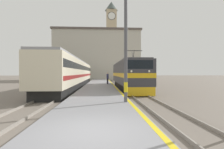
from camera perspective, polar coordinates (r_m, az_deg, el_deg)
The scene contains 10 objects.
ground_plane at distance 35.45m, azimuth -3.83°, elevation -2.93°, with size 200.00×200.00×0.00m, color #70665B.
platform at distance 30.45m, azimuth -3.90°, elevation -3.12°, with size 4.25×140.00×0.42m.
rail_track_near at distance 30.65m, azimuth 3.04°, elevation -3.42°, with size 2.83×140.00×0.16m.
rail_track_far at distance 30.75m, azimuth -11.24°, elevation -3.42°, with size 2.83×140.00×0.16m.
locomotive_train at distance 22.69m, azimuth 5.30°, elevation -0.20°, with size 2.92×14.41×4.62m.
passenger_train at distance 28.21m, azimuth -11.94°, elevation 0.51°, with size 2.92×31.27×3.98m.
catenary_mast at distance 10.91m, azimuth 5.05°, elevation 13.84°, with size 2.27×0.23×8.43m.
person_on_platform at distance 27.30m, azimuth -1.45°, elevation -1.13°, with size 0.34×0.34×1.79m.
clock_tower at distance 66.28m, azimuth -0.21°, elevation 11.83°, with size 4.59×4.59×28.56m.
station_building at distance 51.67m, azimuth -4.83°, elevation 6.25°, with size 24.79×8.37×14.47m.
Camera 1 is at (0.27, -5.38, 2.19)m, focal length 28.00 mm.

